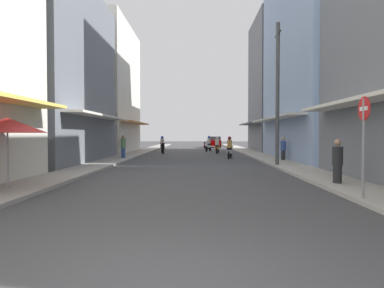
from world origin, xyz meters
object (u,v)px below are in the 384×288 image
pedestrian_midway (283,149)px  street_sign_no_entry (364,134)px  motorbike_orange (217,146)px  pedestrian_foreground (123,147)px  motorbike_white (208,144)px  pedestrian_far (337,163)px  vendor_umbrella (7,125)px  pedestrian_crossing (123,144)px  parked_car (215,142)px  motorbike_black (162,146)px  motorbike_silver (230,149)px  utility_pole (278,94)px  motorbike_maroon (207,145)px

pedestrian_midway → street_sign_no_entry: (-1.28, -12.96, 0.94)m
motorbike_orange → pedestrian_midway: (3.61, -8.99, 0.07)m
pedestrian_foreground → motorbike_white: bearing=61.3°
pedestrian_far → vendor_umbrella: (-10.24, -1.20, 1.21)m
pedestrian_midway → pedestrian_crossing: (-11.33, 5.53, 0.14)m
parked_car → street_sign_no_entry: 36.65m
pedestrian_midway → vendor_umbrella: size_ratio=0.70×
pedestrian_crossing → pedestrian_foreground: bearing=-77.4°
motorbike_black → pedestrian_crossing: size_ratio=1.10×
motorbike_silver → parked_car: motorbike_silver is taller
pedestrian_crossing → motorbike_white: bearing=47.0°
utility_pole → street_sign_no_entry: (-0.10, -9.52, -2.14)m
pedestrian_far → pedestrian_crossing: bearing=123.8°
pedestrian_midway → pedestrian_crossing: bearing=154.0°
parked_car → pedestrian_far: pedestrian_far is taller
motorbike_white → street_sign_no_entry: bearing=-83.4°
motorbike_maroon → pedestrian_midway: pedestrian_midway is taller
motorbike_maroon → pedestrian_far: bearing=-83.2°
motorbike_maroon → pedestrian_foreground: size_ratio=1.03×
pedestrian_midway → utility_pole: 4.77m
motorbike_maroon → pedestrian_far: 29.86m
motorbike_white → pedestrian_midway: size_ratio=1.11×
motorbike_orange → pedestrian_far: (2.82, -19.21, 0.07)m
motorbike_black → pedestrian_midway: size_ratio=1.15×
vendor_umbrella → utility_pole: bearing=39.0°
motorbike_maroon → utility_pole: (3.14, -22.88, 3.36)m
motorbike_orange → street_sign_no_entry: bearing=-83.9°
street_sign_no_entry → motorbike_maroon: bearing=95.4°
motorbike_black → pedestrian_far: motorbike_black is taller
parked_car → pedestrian_crossing: bearing=-114.4°
pedestrian_far → vendor_umbrella: vendor_umbrella is taller
motorbike_black → street_sign_no_entry: (7.27, -21.97, 1.01)m
motorbike_black → motorbike_silver: size_ratio=1.00×
motorbike_silver → pedestrian_far: (2.29, -13.06, 0.07)m
pedestrian_crossing → vendor_umbrella: bearing=-89.0°
motorbike_white → pedestrian_midway: bearing=-71.8°
pedestrian_midway → parked_car: bearing=97.5°
pedestrian_foreground → street_sign_no_entry: street_sign_no_entry is taller
pedestrian_far → pedestrian_foreground: (-9.70, 11.97, 0.07)m
pedestrian_foreground → motorbike_black: bearing=75.0°
motorbike_silver → utility_pole: utility_pole is taller
street_sign_no_entry → pedestrian_midway: bearing=84.3°
parked_car → utility_pole: size_ratio=0.56×
motorbike_orange → street_sign_no_entry: size_ratio=0.68×
pedestrian_crossing → utility_pole: (10.15, -8.98, 2.94)m
motorbike_silver → motorbike_white: bearing=96.7°
motorbike_white → pedestrian_crossing: bearing=-133.0°
parked_car → pedestrian_far: 33.92m
motorbike_orange → utility_pole: (2.43, -12.44, 3.16)m
pedestrian_far → street_sign_no_entry: bearing=-100.2°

